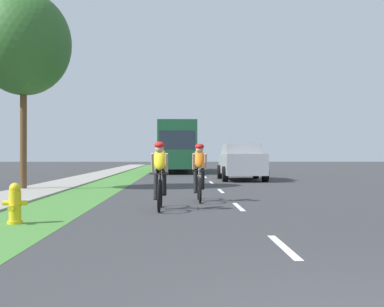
% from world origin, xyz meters
% --- Properties ---
extents(ground_plane, '(120.00, 120.00, 0.00)m').
position_xyz_m(ground_plane, '(0.00, 20.00, 0.00)').
color(ground_plane, '#38383A').
extents(grass_verge, '(1.94, 70.00, 0.01)m').
position_xyz_m(grass_verge, '(-4.50, 20.00, 0.00)').
color(grass_verge, '#478438').
rests_on(grass_verge, ground_plane).
extents(sidewalk_concrete, '(1.95, 70.00, 0.10)m').
position_xyz_m(sidewalk_concrete, '(-6.45, 20.00, 0.00)').
color(sidewalk_concrete, '#9E998E').
rests_on(sidewalk_concrete, ground_plane).
extents(lane_markings_center, '(0.12, 52.71, 0.01)m').
position_xyz_m(lane_markings_center, '(0.00, 24.00, 0.00)').
color(lane_markings_center, white).
rests_on(lane_markings_center, ground_plane).
extents(fire_hydrant_yellow, '(0.44, 0.38, 0.76)m').
position_xyz_m(fire_hydrant_yellow, '(-4.50, 5.95, 0.37)').
color(fire_hydrant_yellow, yellow).
rests_on(fire_hydrant_yellow, ground_plane).
extents(cyclist_lead, '(0.42, 1.72, 1.58)m').
position_xyz_m(cyclist_lead, '(-1.91, 8.11, 0.81)').
color(cyclist_lead, black).
rests_on(cyclist_lead, ground_plane).
extents(cyclist_trailing, '(0.42, 1.72, 1.58)m').
position_xyz_m(cyclist_trailing, '(-0.91, 10.06, 0.81)').
color(cyclist_trailing, black).
rests_on(cyclist_trailing, ground_plane).
extents(suv_silver, '(2.15, 4.70, 1.79)m').
position_xyz_m(suv_silver, '(1.64, 20.99, 0.95)').
color(suv_silver, '#A5A8AD').
rests_on(suv_silver, ground_plane).
extents(bus_dark_green, '(2.78, 11.60, 3.48)m').
position_xyz_m(bus_dark_green, '(-1.59, 32.64, 1.98)').
color(bus_dark_green, '#194C2D').
rests_on(bus_dark_green, ground_plane).
extents(street_tree_near, '(3.43, 3.43, 7.22)m').
position_xyz_m(street_tree_near, '(-7.13, 14.60, 5.31)').
color(street_tree_near, brown).
rests_on(street_tree_near, ground_plane).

